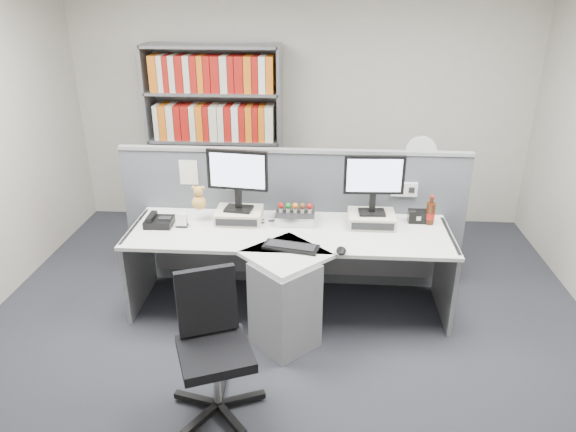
# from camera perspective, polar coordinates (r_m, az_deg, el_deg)

# --- Properties ---
(ground) EXTENTS (5.50, 5.50, 0.00)m
(ground) POSITION_cam_1_polar(r_m,az_deg,el_deg) (3.98, -0.67, -16.07)
(ground) COLOR #2E2F36
(ground) RESTS_ON ground
(room_shell) EXTENTS (5.04, 5.54, 2.72)m
(room_shell) POSITION_cam_1_polar(r_m,az_deg,el_deg) (3.16, -0.82, 9.84)
(room_shell) COLOR #B7B2A4
(room_shell) RESTS_ON ground
(partition) EXTENTS (3.00, 0.08, 1.27)m
(partition) POSITION_cam_1_polar(r_m,az_deg,el_deg) (4.71, 0.55, -0.13)
(partition) COLOR #555961
(partition) RESTS_ON ground
(desk) EXTENTS (2.60, 1.20, 0.72)m
(desk) POSITION_cam_1_polar(r_m,az_deg,el_deg) (4.21, -0.05, -6.09)
(desk) COLOR white
(desk) RESTS_ON ground
(monitor_riser_left) EXTENTS (0.38, 0.31, 0.10)m
(monitor_riser_left) POSITION_cam_1_polar(r_m,az_deg,el_deg) (4.46, -5.28, 0.06)
(monitor_riser_left) COLOR beige
(monitor_riser_left) RESTS_ON desk
(monitor_riser_right) EXTENTS (0.38, 0.31, 0.10)m
(monitor_riser_right) POSITION_cam_1_polar(r_m,az_deg,el_deg) (4.42, 8.93, -0.33)
(monitor_riser_right) COLOR beige
(monitor_riser_right) RESTS_ON desk
(monitor_left) EXTENTS (0.50, 0.19, 0.51)m
(monitor_left) POSITION_cam_1_polar(r_m,az_deg,el_deg) (4.33, -5.45, 4.40)
(monitor_left) COLOR black
(monitor_left) RESTS_ON monitor_riser_left
(monitor_right) EXTENTS (0.48, 0.16, 0.49)m
(monitor_right) POSITION_cam_1_polar(r_m,az_deg,el_deg) (4.30, 9.21, 3.87)
(monitor_right) COLOR black
(monitor_right) RESTS_ON monitor_riser_right
(desktop_pc) EXTENTS (0.32, 0.29, 0.08)m
(desktop_pc) POSITION_cam_1_polar(r_m,az_deg,el_deg) (4.44, 0.78, -0.04)
(desktop_pc) COLOR black
(desktop_pc) RESTS_ON desk
(figurines) EXTENTS (0.29, 0.05, 0.09)m
(figurines) POSITION_cam_1_polar(r_m,az_deg,el_deg) (4.39, 0.78, 1.00)
(figurines) COLOR beige
(figurines) RESTS_ON desktop_pc
(keyboard) EXTENTS (0.44, 0.24, 0.03)m
(keyboard) POSITION_cam_1_polar(r_m,az_deg,el_deg) (4.00, 0.32, -3.33)
(keyboard) COLOR black
(keyboard) RESTS_ON desk
(mouse) EXTENTS (0.08, 0.12, 0.05)m
(mouse) POSITION_cam_1_polar(r_m,az_deg,el_deg) (3.94, 5.73, -3.73)
(mouse) COLOR black
(mouse) RESTS_ON desk
(desk_phone) EXTENTS (0.22, 0.20, 0.10)m
(desk_phone) POSITION_cam_1_polar(r_m,az_deg,el_deg) (4.49, -13.71, -0.56)
(desk_phone) COLOR black
(desk_phone) RESTS_ON desk
(desk_calendar) EXTENTS (0.10, 0.07, 0.12)m
(desk_calendar) POSITION_cam_1_polar(r_m,az_deg,el_deg) (4.42, -11.34, -0.54)
(desk_calendar) COLOR black
(desk_calendar) RESTS_ON desk
(plush_toy) EXTENTS (0.12, 0.12, 0.21)m
(plush_toy) POSITION_cam_1_polar(r_m,az_deg,el_deg) (4.46, -9.54, 1.77)
(plush_toy) COLOR gold
(plush_toy) RESTS_ON monitor_riser_left
(speaker) EXTENTS (0.16, 0.09, 0.11)m
(speaker) POSITION_cam_1_polar(r_m,az_deg,el_deg) (4.55, 13.76, -0.04)
(speaker) COLOR black
(speaker) RESTS_ON desk
(cola_bottle) EXTENTS (0.08, 0.08, 0.25)m
(cola_bottle) POSITION_cam_1_polar(r_m,az_deg,el_deg) (4.53, 15.02, 0.28)
(cola_bottle) COLOR #3F190A
(cola_bottle) RESTS_ON desk
(shelving_unit) EXTENTS (1.41, 0.40, 2.00)m
(shelving_unit) POSITION_cam_1_polar(r_m,az_deg,el_deg) (5.83, -7.71, 7.78)
(shelving_unit) COLOR slate
(shelving_unit) RESTS_ON ground
(filing_cabinet) EXTENTS (0.45, 0.61, 0.70)m
(filing_cabinet) POSITION_cam_1_polar(r_m,az_deg,el_deg) (5.59, 13.34, -0.20)
(filing_cabinet) COLOR slate
(filing_cabinet) RESTS_ON ground
(desk_fan) EXTENTS (0.30, 0.18, 0.51)m
(desk_fan) POSITION_cam_1_polar(r_m,az_deg,el_deg) (5.36, 14.00, 6.36)
(desk_fan) COLOR white
(desk_fan) RESTS_ON filing_cabinet
(office_chair) EXTENTS (0.61, 0.60, 0.92)m
(office_chair) POSITION_cam_1_polar(r_m,az_deg,el_deg) (3.45, -8.12, -13.13)
(office_chair) COLOR silver
(office_chair) RESTS_ON ground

